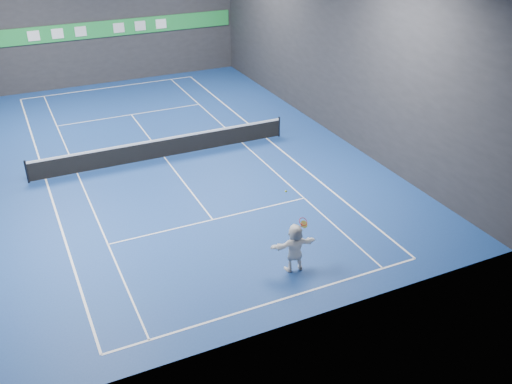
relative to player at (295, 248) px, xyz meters
name	(u,v)px	position (x,y,z in m)	size (l,w,h in m)	color
ground	(164,157)	(-1.33, 10.62, -0.88)	(26.00, 26.00, 0.00)	navy
wall_back	(97,13)	(-1.33, 23.62, 3.62)	(18.00, 0.10, 9.00)	#27272A
wall_front	(298,191)	(-1.33, -2.38, 3.62)	(18.00, 0.10, 9.00)	#27272A
wall_right	(330,44)	(7.67, 10.62, 3.62)	(0.10, 26.00, 9.00)	#27272A
baseline_near	(276,301)	(-1.33, -1.27, -0.87)	(10.98, 0.08, 0.01)	white
baseline_far	(110,87)	(-1.33, 22.51, -0.87)	(10.98, 0.08, 0.01)	white
sideline_doubles_left	(46,179)	(-6.82, 10.62, -0.87)	(0.08, 23.78, 0.01)	white
sideline_doubles_right	(267,138)	(4.16, 10.62, -0.87)	(0.08, 23.78, 0.01)	white
sideline_singles_left	(77,174)	(-5.44, 10.62, -0.87)	(0.06, 23.78, 0.01)	white
sideline_singles_right	(242,143)	(2.78, 10.62, -0.87)	(0.06, 23.78, 0.01)	white
service_line_near	(213,220)	(-1.33, 4.22, -0.87)	(8.23, 0.06, 0.01)	white
service_line_far	(131,115)	(-1.33, 17.02, -0.87)	(8.23, 0.06, 0.01)	white
center_service_line	(164,157)	(-1.33, 10.62, -0.87)	(0.06, 12.80, 0.01)	white
player	(295,248)	(0.00, 0.00, 0.00)	(1.63, 0.52, 1.75)	white
tennis_ball	(286,191)	(-0.34, 0.09, 2.18)	(0.07, 0.07, 0.07)	#CFEB27
tennis_net	(164,147)	(-1.33, 10.62, -0.34)	(12.50, 0.10, 1.07)	black
sponsor_banner	(100,29)	(-1.33, 23.55, 2.62)	(17.64, 0.11, 1.00)	green
tennis_racket	(303,223)	(0.30, 0.05, 0.85)	(0.41, 0.32, 0.61)	#B21513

